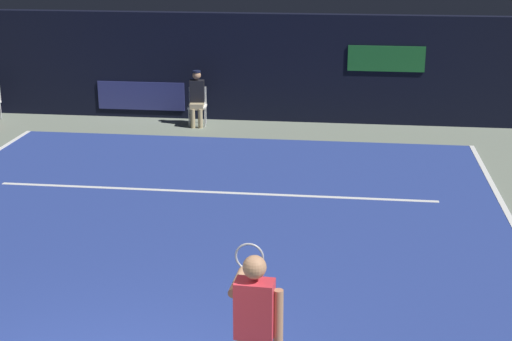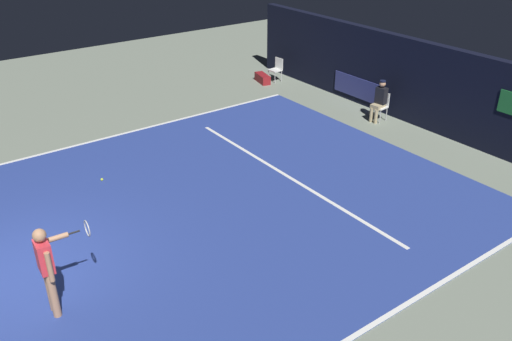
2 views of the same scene
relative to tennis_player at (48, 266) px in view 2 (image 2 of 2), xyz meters
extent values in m
plane|color=gray|center=(-1.56, 4.42, -0.99)|extent=(31.33, 31.33, 0.00)
cube|color=navy|center=(-1.56, 4.42, -0.98)|extent=(10.18, 11.39, 0.01)
cube|color=white|center=(3.48, 4.42, -0.97)|extent=(0.10, 11.39, 0.01)
cube|color=white|center=(-6.60, 4.42, -0.97)|extent=(0.10, 11.39, 0.01)
cube|color=white|center=(-1.56, 6.41, -0.97)|extent=(7.94, 0.10, 0.01)
cube|color=black|center=(-1.56, 11.96, 0.31)|extent=(15.93, 0.30, 2.60)
cube|color=navy|center=(-4.35, 11.80, -0.44)|extent=(2.20, 0.04, 0.70)
cylinder|color=tan|center=(0.10, -0.03, -0.53)|extent=(0.14, 0.14, 0.92)
cylinder|color=tan|center=(-0.10, -0.02, -0.53)|extent=(0.14, 0.14, 0.92)
cube|color=#D8333F|center=(0.00, -0.03, 0.21)|extent=(0.37, 0.24, 0.56)
sphere|color=tan|center=(0.00, -0.03, 0.63)|extent=(0.22, 0.22, 0.22)
cylinder|color=tan|center=(-0.19, 0.20, 0.36)|extent=(0.12, 0.50, 0.09)
cylinder|color=tan|center=(0.22, -0.02, 0.13)|extent=(0.09, 0.09, 0.56)
cylinder|color=black|center=(-0.17, 0.50, 0.36)|extent=(0.05, 0.30, 0.03)
torus|color=#B2B2B7|center=(-0.15, 0.78, 0.36)|extent=(0.30, 0.04, 0.30)
cube|color=white|center=(-2.81, 11.19, -0.53)|extent=(0.48, 0.45, 0.04)
cube|color=white|center=(-2.83, 11.39, -0.30)|extent=(0.42, 0.08, 0.42)
cylinder|color=#B2B2B7|center=(-2.97, 11.00, -0.76)|extent=(0.03, 0.03, 0.46)
cylinder|color=#B2B2B7|center=(-2.60, 11.05, -0.76)|extent=(0.03, 0.03, 0.46)
cylinder|color=#B2B2B7|center=(-3.01, 11.34, -0.76)|extent=(0.03, 0.03, 0.46)
cylinder|color=#B2B2B7|center=(-2.64, 11.38, -0.76)|extent=(0.03, 0.03, 0.46)
cube|color=tan|center=(-2.80, 11.11, -0.49)|extent=(0.36, 0.43, 0.14)
cylinder|color=tan|center=(-2.87, 10.92, -0.76)|extent=(0.11, 0.11, 0.46)
cylinder|color=tan|center=(-2.69, 10.94, -0.76)|extent=(0.11, 0.11, 0.46)
cube|color=black|center=(-2.81, 11.23, -0.16)|extent=(0.36, 0.26, 0.52)
sphere|color=tan|center=(-2.81, 11.23, 0.22)|extent=(0.20, 0.20, 0.20)
cylinder|color=#141933|center=(-2.81, 11.23, 0.31)|extent=(0.19, 0.19, 0.04)
cube|color=white|center=(-7.95, 11.00, -0.55)|extent=(0.47, 0.43, 0.04)
cube|color=white|center=(-7.96, 11.20, -0.32)|extent=(0.42, 0.06, 0.42)
cylinder|color=#B2B2B7|center=(-8.12, 10.82, -0.77)|extent=(0.03, 0.03, 0.44)
cylinder|color=#B2B2B7|center=(-7.75, 10.84, -0.77)|extent=(0.03, 0.03, 0.44)
cylinder|color=#B2B2B7|center=(-8.15, 11.16, -0.77)|extent=(0.03, 0.03, 0.44)
cylinder|color=#B2B2B7|center=(-7.77, 11.18, -0.77)|extent=(0.03, 0.03, 0.44)
sphere|color=#CCE033|center=(-4.12, 2.45, -0.94)|extent=(0.07, 0.07, 0.07)
cube|color=maroon|center=(-8.11, 10.52, -0.83)|extent=(0.89, 0.51, 0.32)
camera|label=1|loc=(0.79, -6.23, 3.55)|focal=53.25mm
camera|label=2|loc=(7.83, -1.43, 5.52)|focal=37.61mm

